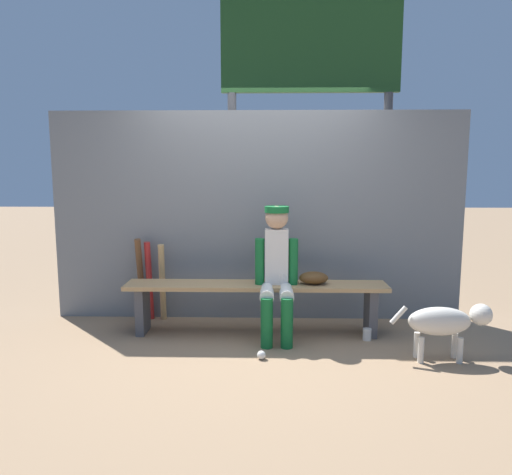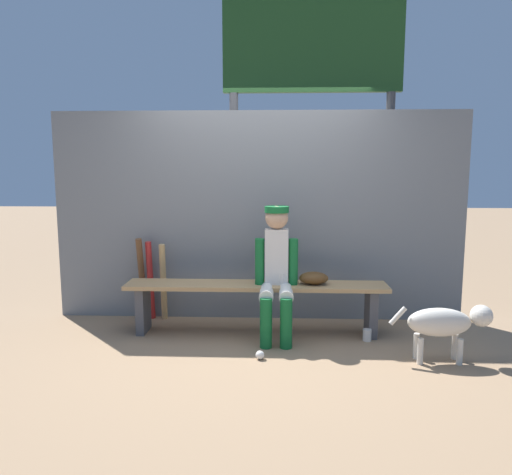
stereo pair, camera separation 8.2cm
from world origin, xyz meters
name	(u,v)px [view 2 (the right image)]	position (x,y,z in m)	size (l,w,h in m)	color
ground_plane	(256,333)	(0.00, 0.00, 0.00)	(30.00, 30.00, 0.00)	#937556
chainlink_fence	(258,217)	(0.00, 0.51, 1.09)	(4.30, 0.03, 2.18)	slate
dugout_bench	(256,295)	(0.00, 0.00, 0.39)	(2.52, 0.36, 0.50)	tan
player_seated	(276,267)	(0.20, -0.11, 0.68)	(0.41, 0.55, 1.25)	silver
baseball_glove	(314,278)	(0.55, 0.00, 0.56)	(0.28, 0.20, 0.12)	#593819
bat_wood_tan	(163,282)	(-0.99, 0.37, 0.41)	(0.06, 0.06, 0.82)	tan
bat_aluminum_red	(150,280)	(-1.14, 0.40, 0.42)	(0.06, 0.06, 0.84)	#B22323
bat_wood_dark	(142,279)	(-1.22, 0.39, 0.44)	(0.06, 0.06, 0.89)	brown
baseball	(260,355)	(0.06, -0.66, 0.04)	(0.07, 0.07, 0.07)	white
cup_on_ground	(367,335)	(1.05, -0.17, 0.06)	(0.08, 0.08, 0.11)	silver
cup_on_bench	(282,279)	(0.25, -0.03, 0.55)	(0.08, 0.08, 0.11)	silver
scoreboard	(317,79)	(0.64, 1.15, 2.60)	(2.29, 0.27, 3.69)	#3F3F42
dog	(446,323)	(1.60, -0.64, 0.34)	(0.84, 0.20, 0.49)	beige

